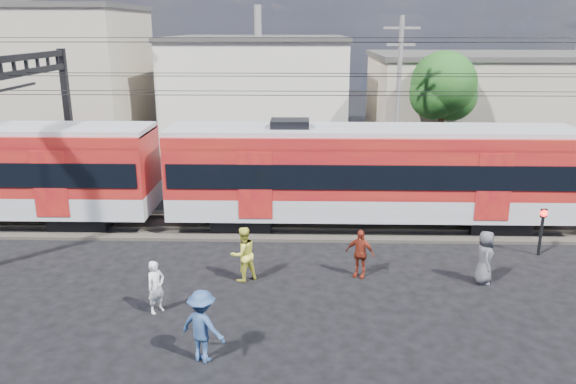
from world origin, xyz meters
The scene contains 17 objects.
ground centered at (0.00, 0.00, 0.00)m, with size 120.00×120.00×0.00m, color black.
track_bed centered at (0.00, 8.00, 0.06)m, with size 70.00×3.40×0.12m, color #2D2823.
rail_near centered at (0.00, 7.25, 0.18)m, with size 70.00×0.12×0.12m, color #59544C.
rail_far centered at (0.00, 8.75, 0.18)m, with size 70.00×0.12×0.12m, color #59544C.
commuter_train centered at (4.06, 8.00, 2.40)m, with size 50.30×3.08×4.17m.
catenary centered at (-8.65, 8.00, 5.14)m, with size 70.00×9.30×7.52m.
building_west centered at (-17.00, 24.00, 4.66)m, with size 14.28×10.20×9.30m.
building_midwest centered at (-2.00, 27.00, 3.66)m, with size 12.24×12.24×7.30m.
building_mideast centered at (14.00, 24.00, 3.16)m, with size 16.32×10.20×6.30m.
utility_pole_mid centered at (6.00, 15.00, 4.53)m, with size 1.80×0.24×8.50m.
tree_near centered at (9.19, 18.09, 4.66)m, with size 3.82×3.64×6.72m.
pedestrian_a centered at (-3.05, 0.77, 0.78)m, with size 0.57×0.38×1.57m, color silver.
pedestrian_b centered at (-0.75, 2.95, 0.91)m, with size 0.89×0.69×1.83m, color #D9D743.
pedestrian_c centered at (-1.29, -1.66, 0.94)m, with size 1.22×0.70×1.88m, color navy.
pedestrian_d centered at (3.05, 3.32, 0.82)m, with size 0.97×0.40×1.65m, color maroon.
pedestrian_e centered at (7.00, 2.94, 0.88)m, with size 0.86×0.56×1.77m, color #46474B.
crossing_signal centered at (9.74, 5.29, 1.23)m, with size 0.26×0.26×1.77m.
Camera 1 is at (1.11, -13.82, 7.99)m, focal length 35.00 mm.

